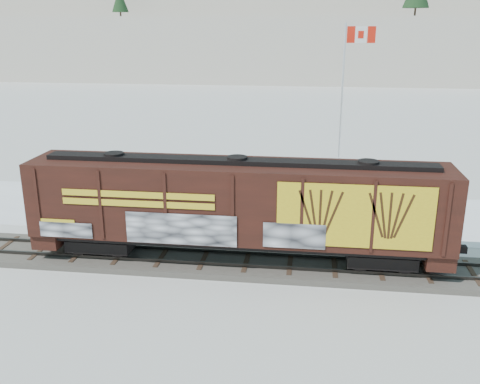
# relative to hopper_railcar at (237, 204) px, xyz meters

# --- Properties ---
(ground) EXTENTS (500.00, 500.00, 0.00)m
(ground) POSITION_rel_hopper_railcar_xyz_m (0.43, 0.01, -3.02)
(ground) COLOR white
(ground) RESTS_ON ground
(rail_track) EXTENTS (50.00, 3.40, 0.43)m
(rail_track) POSITION_rel_hopper_railcar_xyz_m (0.43, 0.01, -2.87)
(rail_track) COLOR #59544C
(rail_track) RESTS_ON ground
(parking_strip) EXTENTS (40.00, 8.00, 0.03)m
(parking_strip) POSITION_rel_hopper_railcar_xyz_m (0.43, 7.51, -3.01)
(parking_strip) COLOR white
(parking_strip) RESTS_ON ground
(hillside) EXTENTS (360.00, 110.00, 93.00)m
(hillside) POSITION_rel_hopper_railcar_xyz_m (0.38, 139.80, 11.35)
(hillside) COLOR white
(hillside) RESTS_ON ground
(hopper_railcar) EXTENTS (18.69, 3.06, 4.66)m
(hopper_railcar) POSITION_rel_hopper_railcar_xyz_m (0.00, 0.00, 0.00)
(hopper_railcar) COLOR black
(hopper_railcar) RESTS_ON rail_track
(flagpole) EXTENTS (2.30, 0.90, 10.78)m
(flagpole) POSITION_rel_hopper_railcar_xyz_m (5.16, 12.64, 0.91)
(flagpole) COLOR silver
(flagpole) RESTS_ON ground
(car_silver) EXTENTS (5.14, 2.76, 1.66)m
(car_silver) POSITION_rel_hopper_railcar_xyz_m (-4.11, 7.97, -2.16)
(car_silver) COLOR #ADB0B5
(car_silver) RESTS_ON parking_strip
(car_white) EXTENTS (4.58, 1.68, 1.50)m
(car_white) POSITION_rel_hopper_railcar_xyz_m (6.31, 6.61, -2.24)
(car_white) COLOR white
(car_white) RESTS_ON parking_strip
(car_dark) EXTENTS (5.00, 2.82, 1.37)m
(car_dark) POSITION_rel_hopper_railcar_xyz_m (4.34, 6.32, -2.31)
(car_dark) COLOR black
(car_dark) RESTS_ON parking_strip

